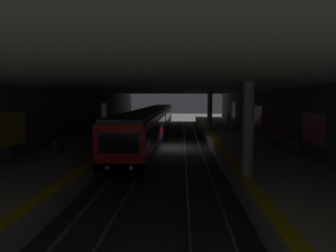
{
  "coord_description": "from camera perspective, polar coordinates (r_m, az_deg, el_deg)",
  "views": [
    {
      "loc": [
        -27.04,
        -1.2,
        4.83
      ],
      "look_at": [
        9.89,
        0.67,
        1.13
      ],
      "focal_mm": 30.05,
      "sensor_mm": 36.0,
      "label": 1
    }
  ],
  "objects": [
    {
      "name": "track_left",
      "position": [
        27.48,
        4.95,
        -4.26
      ],
      "size": [
        60.0,
        1.53,
        0.16
      ],
      "color": "gray",
      "rests_on": "ground"
    },
    {
      "name": "metro_train",
      "position": [
        33.68,
        -2.91,
        0.93
      ],
      "size": [
        37.32,
        2.83,
        3.49
      ],
      "color": "red",
      "rests_on": "track_right"
    },
    {
      "name": "platform_left",
      "position": [
        27.9,
        13.93,
        -3.33
      ],
      "size": [
        60.0,
        5.3,
        1.06
      ],
      "color": "#B7B2A8",
      "rests_on": "ground"
    },
    {
      "name": "bench_left_near",
      "position": [
        20.62,
        23.75,
        -3.86
      ],
      "size": [
        1.7,
        0.47,
        0.86
      ],
      "color": "#262628",
      "rests_on": "platform_left"
    },
    {
      "name": "person_waiting_near",
      "position": [
        42.13,
        12.17,
        1.62
      ],
      "size": [
        0.6,
        0.22,
        1.62
      ],
      "color": "#3B3B3B",
      "rests_on": "platform_left"
    },
    {
      "name": "pillar_near",
      "position": [
        13.98,
        15.9,
        -0.68
      ],
      "size": [
        0.56,
        0.56,
        4.55
      ],
      "color": "gray",
      "rests_on": "platform_left"
    },
    {
      "name": "ceiling_slab",
      "position": [
        27.09,
        0.36,
        7.76
      ],
      "size": [
        60.0,
        19.4,
        0.4
      ],
      "color": "beige",
      "rests_on": "wall_left"
    },
    {
      "name": "bench_left_mid",
      "position": [
        24.32,
        20.44,
        -2.34
      ],
      "size": [
        1.7,
        0.47,
        0.86
      ],
      "color": "#262628",
      "rests_on": "platform_left"
    },
    {
      "name": "wall_left",
      "position": [
        28.37,
        19.79,
        1.27
      ],
      "size": [
        60.0,
        0.56,
        5.6
      ],
      "color": "#56565B",
      "rests_on": "ground"
    },
    {
      "name": "bench_right_mid",
      "position": [
        25.3,
        -19.78,
        -2.02
      ],
      "size": [
        1.7,
        0.47,
        0.86
      ],
      "color": "#262628",
      "rests_on": "platform_right"
    },
    {
      "name": "person_boarding",
      "position": [
        30.56,
        16.39,
        0.06
      ],
      "size": [
        0.6,
        0.23,
        1.65
      ],
      "color": "#383838",
      "rests_on": "platform_left"
    },
    {
      "name": "suitcase_rolling",
      "position": [
        20.83,
        -20.69,
        -4.28
      ],
      "size": [
        0.34,
        0.25,
        0.89
      ],
      "color": "black",
      "rests_on": "platform_right"
    },
    {
      "name": "track_right",
      "position": [
        27.67,
        -4.22,
        -4.19
      ],
      "size": [
        60.0,
        1.53,
        0.16
      ],
      "color": "gray",
      "rests_on": "ground"
    },
    {
      "name": "pillar_far",
      "position": [
        32.46,
        8.47,
        2.99
      ],
      "size": [
        0.56,
        0.56,
        4.55
      ],
      "color": "gray",
      "rests_on": "platform_left"
    },
    {
      "name": "person_walking_mid",
      "position": [
        22.07,
        21.66,
        -2.17
      ],
      "size": [
        0.6,
        0.23,
        1.67
      ],
      "color": "#383838",
      "rests_on": "platform_left"
    },
    {
      "name": "person_standing_far",
      "position": [
        32.6,
        15.58,
        0.54
      ],
      "size": [
        0.6,
        0.24,
        1.75
      ],
      "color": "#252525",
      "rests_on": "platform_left"
    },
    {
      "name": "platform_right",
      "position": [
        28.46,
        -12.96,
        -3.13
      ],
      "size": [
        60.0,
        5.3,
        1.06
      ],
      "color": "#B7B2A8",
      "rests_on": "ground"
    },
    {
      "name": "ground_plane",
      "position": [
        27.5,
        0.35,
        -4.4
      ],
      "size": [
        120.0,
        120.0,
        0.0
      ],
      "primitive_type": "plane",
      "color": "#383A38"
    },
    {
      "name": "wall_right",
      "position": [
        29.13,
        -18.56,
        1.42
      ],
      "size": [
        60.0,
        0.56,
        5.6
      ],
      "color": "#56565B",
      "rests_on": "ground"
    },
    {
      "name": "bench_right_far",
      "position": [
        44.08,
        -9.87,
        1.39
      ],
      "size": [
        1.7,
        0.47,
        0.86
      ],
      "color": "#262628",
      "rests_on": "platform_right"
    },
    {
      "name": "bench_left_far",
      "position": [
        37.85,
        14.06,
        0.6
      ],
      "size": [
        1.7,
        0.47,
        0.86
      ],
      "color": "#262628",
      "rests_on": "platform_left"
    },
    {
      "name": "trash_bin",
      "position": [
        21.37,
        -22.11,
        -3.74
      ],
      "size": [
        0.44,
        0.44,
        0.85
      ],
      "color": "#595B5E",
      "rests_on": "platform_right"
    },
    {
      "name": "bench_right_near",
      "position": [
        17.98,
        -30.1,
        -5.49
      ],
      "size": [
        1.7,
        0.47,
        0.86
      ],
      "color": "#262628",
      "rests_on": "platform_right"
    }
  ]
}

